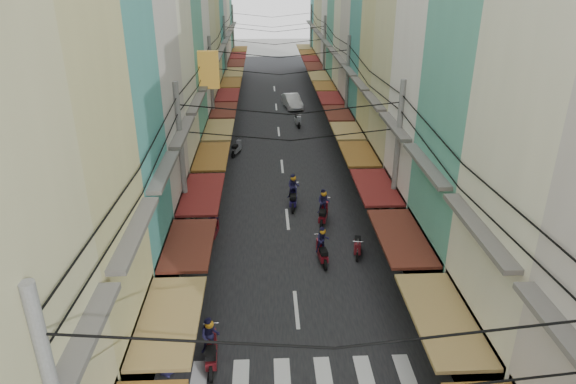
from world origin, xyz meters
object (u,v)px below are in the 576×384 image
object	(u,v)px
white_car	(292,108)
market_umbrella	(501,341)
bicycle	(459,274)
traffic_sign	(435,299)

from	to	relation	value
white_car	market_umbrella	world-z (taller)	market_umbrella
white_car	market_umbrella	distance (m)	36.93
bicycle	traffic_sign	size ratio (longest dim) A/B	0.55
bicycle	market_umbrella	distance (m)	7.61
white_car	bicycle	xyz separation A→B (m)	(5.92, -29.50, 0.00)
white_car	traffic_sign	distance (m)	34.07
white_car	bicycle	size ratio (longest dim) A/B	3.12
white_car	bicycle	bearing A→B (deg)	-88.28
white_car	traffic_sign	size ratio (longest dim) A/B	1.73
bicycle	traffic_sign	bearing A→B (deg)	135.40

